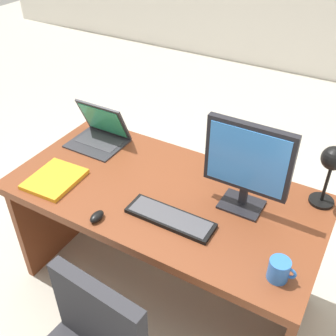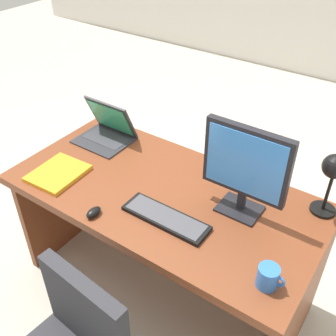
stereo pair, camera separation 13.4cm
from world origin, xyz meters
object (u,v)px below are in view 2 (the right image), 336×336
at_px(desk, 168,216).
at_px(book, 58,173).
at_px(laptop, 108,127).
at_px(mouse, 94,212).
at_px(desk_lamp, 333,174).
at_px(coffee_mug, 268,277).
at_px(keyboard, 166,218).
at_px(monitor, 245,166).

xyz_separation_m(desk, book, (-0.54, -0.25, 0.21)).
relative_size(laptop, mouse, 3.70).
bearing_deg(desk_lamp, mouse, -144.63).
relative_size(desk, book, 5.44).
relative_size(desk, mouse, 18.86).
distance_m(book, coffee_mug, 1.20).
relative_size(laptop, book, 1.07).
relative_size(laptop, keyboard, 0.74).
bearing_deg(mouse, desk_lamp, 35.37).
xyz_separation_m(desk_lamp, coffee_mug, (-0.04, -0.52, -0.19)).
height_order(laptop, coffee_mug, laptop).
bearing_deg(monitor, desk_lamp, 30.65).
height_order(keyboard, coffee_mug, coffee_mug).
height_order(mouse, book, mouse).
height_order(keyboard, desk_lamp, desk_lamp).
relative_size(book, coffee_mug, 2.62).
xyz_separation_m(desk, monitor, (0.38, 0.05, 0.46)).
height_order(desk, mouse, mouse).
xyz_separation_m(book, coffee_mug, (1.20, -0.03, 0.04)).
relative_size(laptop, coffee_mug, 2.80).
distance_m(keyboard, desk_lamp, 0.77).
height_order(keyboard, book, same).
bearing_deg(monitor, coffee_mug, -49.43).
xyz_separation_m(monitor, coffee_mug, (0.28, -0.33, -0.21)).
bearing_deg(keyboard, monitor, 45.62).
relative_size(laptop, desk_lamp, 0.94).
bearing_deg(desk, desk_lamp, 19.04).
distance_m(keyboard, mouse, 0.34).
bearing_deg(coffee_mug, laptop, 159.30).
distance_m(laptop, mouse, 0.69).
bearing_deg(mouse, coffee_mug, 6.42).
relative_size(desk, desk_lamp, 4.76).
height_order(book, coffee_mug, coffee_mug).
bearing_deg(coffee_mug, desk_lamp, 85.19).
bearing_deg(desk, book, -154.66).
relative_size(keyboard, coffee_mug, 3.79).
distance_m(laptop, book, 0.44).
relative_size(keyboard, mouse, 5.02).
bearing_deg(mouse, monitor, 37.97).
xyz_separation_m(keyboard, book, (-0.66, -0.05, 0.00)).
bearing_deg(keyboard, coffee_mug, -8.07).
height_order(monitor, book, monitor).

